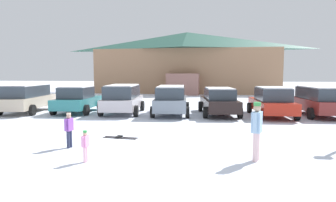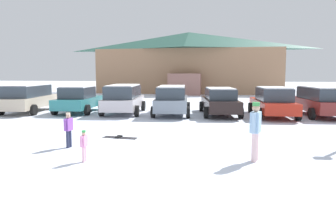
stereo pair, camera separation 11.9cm
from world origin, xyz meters
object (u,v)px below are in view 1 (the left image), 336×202
object	(u,v)px
parked_grey_wagon	(171,99)
skier_child_in_pink_snowsuit	(85,144)
parked_teal_hatchback	(77,99)
pair_of_skis	(120,137)
parked_red_sedan	(272,102)
parked_maroon_van	(319,100)
parked_beige_suv	(27,98)
ski_lodge	(187,62)
parked_silver_wagon	(123,98)
skier_adult_in_blue_parka	(257,128)
parked_black_sedan	(219,101)
skier_child_in_purple_jacket	(69,128)

from	to	relation	value
parked_grey_wagon	skier_child_in_pink_snowsuit	xyz separation A→B (m)	(-1.34, -9.69, -0.42)
parked_teal_hatchback	pair_of_skis	size ratio (longest dim) A/B	3.03
parked_red_sedan	parked_maroon_van	distance (m)	2.79
parked_beige_suv	ski_lodge	bearing A→B (deg)	66.75
ski_lodge	parked_silver_wagon	world-z (taller)	ski_lodge
parked_beige_suv	parked_red_sedan	distance (m)	14.87
parked_teal_hatchback	skier_adult_in_blue_parka	distance (m)	13.13
parked_grey_wagon	parked_black_sedan	bearing A→B (deg)	7.24
ski_lodge	skier_child_in_pink_snowsuit	distance (m)	30.51
parked_silver_wagon	parked_grey_wagon	world-z (taller)	parked_silver_wagon
parked_black_sedan	parked_teal_hatchback	bearing A→B (deg)	-179.33
ski_lodge	parked_silver_wagon	size ratio (longest dim) A/B	5.02
parked_black_sedan	pair_of_skis	bearing A→B (deg)	-120.39
ski_lodge	skier_child_in_pink_snowsuit	bearing A→B (deg)	-92.07
pair_of_skis	ski_lodge	bearing A→B (deg)	87.87
parked_grey_wagon	parked_black_sedan	xyz separation A→B (m)	(2.81, 0.36, -0.10)
parked_beige_suv	parked_silver_wagon	world-z (taller)	parked_silver_wagon
parked_grey_wagon	skier_child_in_purple_jacket	bearing A→B (deg)	-106.92
parked_teal_hatchback	skier_child_in_purple_jacket	distance (m)	9.13
parked_maroon_van	ski_lodge	bearing A→B (deg)	113.47
ski_lodge	pair_of_skis	xyz separation A→B (m)	(-1.01, -27.18, -3.80)
ski_lodge	parked_teal_hatchback	size ratio (longest dim) A/B	5.49
parked_black_sedan	ski_lodge	bearing A→B (deg)	98.55
parked_teal_hatchback	parked_maroon_van	xyz separation A→B (m)	(14.42, 0.22, 0.08)
parked_teal_hatchback	ski_lodge	bearing A→B (deg)	74.43
parked_beige_suv	parked_maroon_van	world-z (taller)	parked_beige_suv
parked_grey_wagon	parked_black_sedan	size ratio (longest dim) A/B	0.87
parked_beige_suv	parked_teal_hatchback	distance (m)	3.20
skier_child_in_pink_snowsuit	pair_of_skis	xyz separation A→B (m)	(0.09, 3.13, -0.48)
skier_child_in_pink_snowsuit	skier_child_in_purple_jacket	distance (m)	1.89
parked_grey_wagon	parked_beige_suv	bearing A→B (deg)	-179.90
parked_silver_wagon	skier_child_in_purple_jacket	bearing A→B (deg)	-86.58
parked_beige_suv	skier_child_in_purple_jacket	bearing A→B (deg)	-51.11
parked_beige_suv	parked_grey_wagon	world-z (taller)	parked_beige_suv
ski_lodge	parked_black_sedan	bearing A→B (deg)	-81.45
ski_lodge	parked_grey_wagon	world-z (taller)	ski_lodge
parked_silver_wagon	parked_grey_wagon	size ratio (longest dim) A/B	1.05
parked_black_sedan	skier_adult_in_blue_parka	world-z (taller)	skier_adult_in_blue_parka
skier_child_in_purple_jacket	parked_red_sedan	bearing A→B (deg)	44.78
parked_teal_hatchback	pair_of_skis	world-z (taller)	parked_teal_hatchback
ski_lodge	parked_beige_suv	xyz separation A→B (m)	(-8.86, -20.64, -2.89)
parked_beige_suv	parked_silver_wagon	distance (m)	6.11
ski_lodge	skier_child_in_purple_jacket	bearing A→B (deg)	-94.48
parked_beige_suv	parked_maroon_van	bearing A→B (deg)	1.60
parked_beige_suv	parked_grey_wagon	bearing A→B (deg)	0.10
parked_silver_wagon	parked_red_sedan	distance (m)	8.77
ski_lodge	parked_maroon_van	bearing A→B (deg)	-66.53
parked_black_sedan	parked_maroon_van	distance (m)	5.70
ski_lodge	pair_of_skis	distance (m)	27.47
parked_beige_suv	parked_teal_hatchback	world-z (taller)	parked_beige_suv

